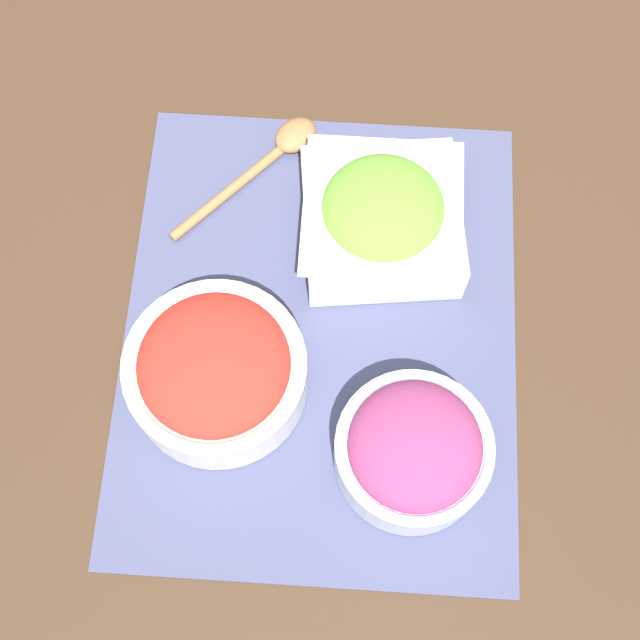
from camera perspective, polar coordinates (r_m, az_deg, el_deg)
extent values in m
plane|color=#422D1E|center=(0.96, 0.00, -0.73)|extent=(3.00, 3.00, 0.00)
cube|color=#474C70|center=(0.96, 0.00, -0.69)|extent=(0.53, 0.42, 0.00)
cube|color=white|center=(0.98, 3.93, 6.27)|extent=(0.19, 0.19, 0.06)
cube|color=white|center=(0.95, 4.05, 7.17)|extent=(0.17, 0.17, 0.00)
ellipsoid|color=#6BAD38|center=(0.96, 4.05, 7.12)|extent=(0.13, 0.13, 0.05)
cylinder|color=silver|center=(0.90, 5.91, -8.44)|extent=(0.16, 0.16, 0.06)
torus|color=silver|center=(0.87, 6.10, -8.01)|extent=(0.15, 0.15, 0.01)
ellipsoid|color=#93386B|center=(0.87, 6.10, -8.01)|extent=(0.13, 0.13, 0.05)
cylinder|color=white|center=(0.92, -6.60, -3.47)|extent=(0.19, 0.19, 0.06)
torus|color=white|center=(0.89, -6.82, -2.84)|extent=(0.18, 0.18, 0.01)
ellipsoid|color=red|center=(0.89, -6.82, -2.84)|extent=(0.15, 0.15, 0.05)
cylinder|color=#9E7042|center=(1.03, -5.71, 8.29)|extent=(0.14, 0.13, 0.01)
ellipsoid|color=#9E7042|center=(1.06, -1.59, 11.74)|extent=(0.07, 0.07, 0.02)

